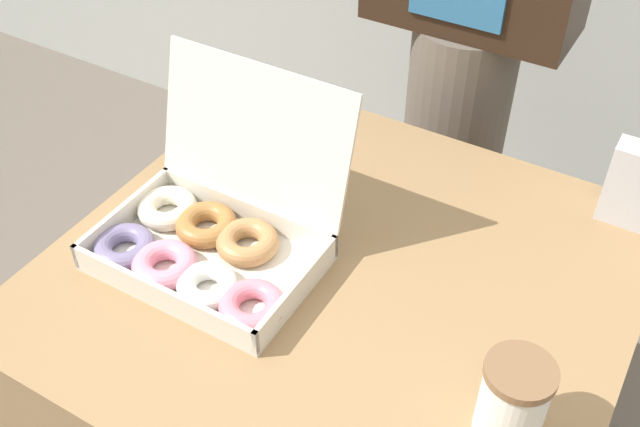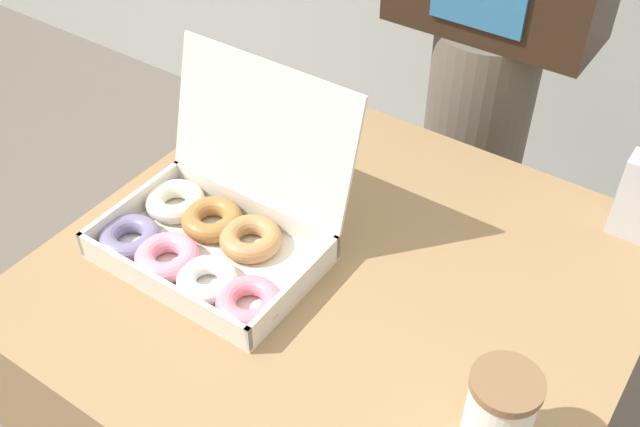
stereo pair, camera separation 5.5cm
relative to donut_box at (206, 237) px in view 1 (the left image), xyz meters
name	(u,v)px [view 1 (the left image)]	position (x,y,z in m)	size (l,w,h in m)	color
table	(338,408)	(0.20, 0.08, -0.41)	(0.85, 0.80, 0.75)	#99754C
donut_box	(206,237)	(0.00, 0.00, 0.00)	(0.37, 0.30, 0.26)	silver
coffee_cup	(513,400)	(0.51, -0.06, 0.02)	(0.09, 0.09, 0.12)	white
person_customer	(470,22)	(0.14, 0.71, 0.08)	(0.41, 0.23, 1.62)	#665B51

